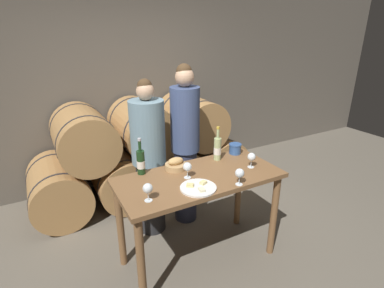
% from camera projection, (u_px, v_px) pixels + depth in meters
% --- Properties ---
extents(ground_plane, '(10.00, 10.00, 0.00)m').
position_uv_depth(ground_plane, '(199.00, 257.00, 2.91)').
color(ground_plane, '#665E51').
extents(stone_wall_back, '(10.00, 0.12, 3.20)m').
position_uv_depth(stone_wall_back, '(124.00, 67.00, 3.99)').
color(stone_wall_back, '#60594F').
rests_on(stone_wall_back, ground_plane).
extents(barrel_stack, '(2.79, 0.94, 1.25)m').
position_uv_depth(barrel_stack, '(144.00, 152.00, 3.88)').
color(barrel_stack, '#A87A47').
rests_on(barrel_stack, ground_plane).
extents(tasting_table, '(1.44, 0.67, 0.89)m').
position_uv_depth(tasting_table, '(199.00, 190.00, 2.64)').
color(tasting_table, brown).
rests_on(tasting_table, ground_plane).
extents(person_left, '(0.34, 0.34, 1.65)m').
position_uv_depth(person_left, '(149.00, 160.00, 3.04)').
color(person_left, '#232326').
rests_on(person_left, ground_plane).
extents(person_right, '(0.31, 0.31, 1.76)m').
position_uv_depth(person_right, '(185.00, 145.00, 3.20)').
color(person_right, '#2D334C').
rests_on(person_right, ground_plane).
extents(wine_bottle_red, '(0.07, 0.07, 0.33)m').
position_uv_depth(wine_bottle_red, '(141.00, 162.00, 2.59)').
color(wine_bottle_red, '#193819').
rests_on(wine_bottle_red, tasting_table).
extents(wine_bottle_white, '(0.07, 0.07, 0.33)m').
position_uv_depth(wine_bottle_white, '(217.00, 149.00, 2.87)').
color(wine_bottle_white, '#ADBC7F').
rests_on(wine_bottle_white, tasting_table).
extents(blue_crock, '(0.13, 0.13, 0.10)m').
position_uv_depth(blue_crock, '(235.00, 148.00, 3.04)').
color(blue_crock, '#335693').
rests_on(blue_crock, tasting_table).
extents(bread_basket, '(0.19, 0.19, 0.11)m').
position_uv_depth(bread_basket, '(176.00, 165.00, 2.70)').
color(bread_basket, tan).
rests_on(bread_basket, tasting_table).
extents(cheese_plate, '(0.29, 0.29, 0.04)m').
position_uv_depth(cheese_plate, '(198.00, 188.00, 2.38)').
color(cheese_plate, white).
rests_on(cheese_plate, tasting_table).
extents(wine_glass_far_left, '(0.08, 0.08, 0.14)m').
position_uv_depth(wine_glass_far_left, '(148.00, 189.00, 2.18)').
color(wine_glass_far_left, white).
rests_on(wine_glass_far_left, tasting_table).
extents(wine_glass_left, '(0.08, 0.08, 0.14)m').
position_uv_depth(wine_glass_left, '(187.00, 167.00, 2.52)').
color(wine_glass_left, white).
rests_on(wine_glass_left, tasting_table).
extents(wine_glass_center, '(0.08, 0.08, 0.14)m').
position_uv_depth(wine_glass_center, '(240.00, 174.00, 2.41)').
color(wine_glass_center, white).
rests_on(wine_glass_center, tasting_table).
extents(wine_glass_right, '(0.08, 0.08, 0.14)m').
position_uv_depth(wine_glass_right, '(252.00, 157.00, 2.71)').
color(wine_glass_right, white).
rests_on(wine_glass_right, tasting_table).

